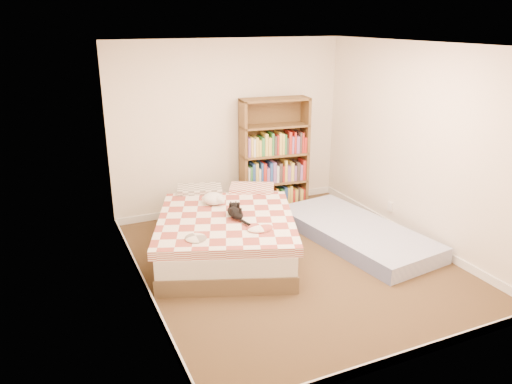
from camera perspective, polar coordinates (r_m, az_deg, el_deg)
name	(u,v)px	position (r m, az deg, el deg)	size (l,w,h in m)	color
room	(295,166)	(5.58, 4.49, 2.98)	(3.51, 4.01, 2.51)	#3F2F1B
bed	(225,231)	(6.21, -3.52, -4.42)	(2.19, 2.56, 0.58)	brown
bookshelf	(273,170)	(7.51, 1.98, 2.56)	(1.04, 0.44, 1.68)	brown
floor_mattress	(355,233)	(6.68, 11.29, -4.57)	(1.01, 2.23, 0.20)	#6976AF
black_cat	(235,212)	(5.93, -2.47, -2.30)	(0.25, 0.58, 0.13)	black
white_dog	(214,199)	(6.34, -4.80, -0.76)	(0.35, 0.37, 0.14)	white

